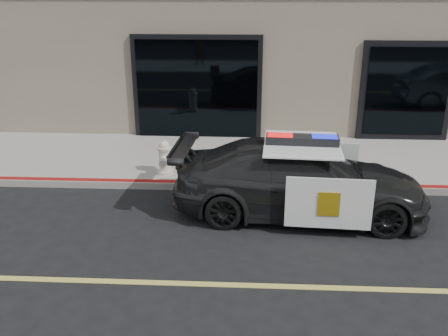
{
  "coord_description": "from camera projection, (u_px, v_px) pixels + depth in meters",
  "views": [
    {
      "loc": [
        0.4,
        -6.21,
        4.17
      ],
      "look_at": [
        -0.04,
        2.2,
        1.0
      ],
      "focal_mm": 40.0,
      "sensor_mm": 36.0,
      "label": 1
    }
  ],
  "objects": [
    {
      "name": "fire_hydrant",
      "position": [
        165.0,
        158.0,
        10.95
      ],
      "size": [
        0.35,
        0.49,
        0.78
      ],
      "color": "silver",
      "rests_on": "sidewalk_n"
    },
    {
      "name": "ground",
      "position": [
        219.0,
        285.0,
        7.29
      ],
      "size": [
        120.0,
        120.0,
        0.0
      ],
      "primitive_type": "plane",
      "color": "black",
      "rests_on": "ground"
    },
    {
      "name": "sidewalk_n",
      "position": [
        232.0,
        159.0,
        12.17
      ],
      "size": [
        60.0,
        3.5,
        0.15
      ],
      "primitive_type": "cube",
      "color": "gray",
      "rests_on": "ground"
    },
    {
      "name": "police_car",
      "position": [
        300.0,
        179.0,
        9.32
      ],
      "size": [
        2.5,
        4.95,
        1.54
      ],
      "color": "black",
      "rests_on": "ground"
    }
  ]
}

